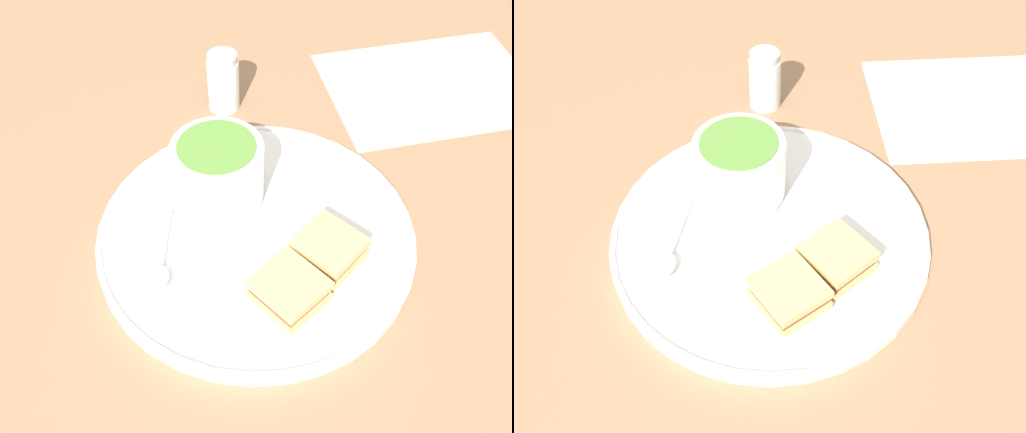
% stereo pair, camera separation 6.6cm
% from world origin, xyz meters
% --- Properties ---
extents(ground_plane, '(2.40, 2.40, 0.00)m').
position_xyz_m(ground_plane, '(0.00, 0.00, 0.00)').
color(ground_plane, '#8E6B4C').
extents(plate, '(0.36, 0.36, 0.02)m').
position_xyz_m(plate, '(0.00, 0.00, 0.01)').
color(plate, white).
rests_on(plate, ground_plane).
extents(soup_bowl, '(0.11, 0.11, 0.08)m').
position_xyz_m(soup_bowl, '(0.07, 0.02, 0.06)').
color(soup_bowl, white).
rests_on(soup_bowl, plate).
extents(spoon, '(0.11, 0.06, 0.01)m').
position_xyz_m(spoon, '(-0.02, 0.12, 0.02)').
color(spoon, silver).
rests_on(spoon, plate).
extents(sandwich_half_near, '(0.08, 0.08, 0.03)m').
position_xyz_m(sandwich_half_near, '(-0.10, 0.00, 0.04)').
color(sandwich_half_near, tan).
rests_on(sandwich_half_near, plate).
extents(sandwich_half_far, '(0.09, 0.09, 0.03)m').
position_xyz_m(sandwich_half_far, '(-0.06, -0.06, 0.04)').
color(sandwich_half_far, tan).
rests_on(sandwich_half_far, plate).
extents(salt_shaker, '(0.04, 0.04, 0.08)m').
position_xyz_m(salt_shaker, '(0.25, -0.04, 0.04)').
color(salt_shaker, silver).
rests_on(salt_shaker, ground_plane).
extents(menu_sheet, '(0.26, 0.33, 0.00)m').
position_xyz_m(menu_sheet, '(0.18, -0.34, 0.00)').
color(menu_sheet, white).
rests_on(menu_sheet, ground_plane).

